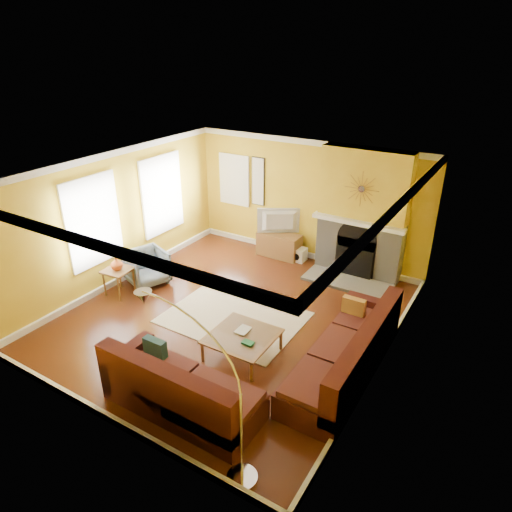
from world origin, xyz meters
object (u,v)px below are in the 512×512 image
Objects in this scene: sectional_sofa at (265,339)px; arc_lamp at (198,390)px; coffee_table at (242,345)px; armchair at (147,267)px; media_console at (279,245)px; side_table at (119,282)px.

arc_lamp reaches higher than sectional_sofa.
coffee_table is 2.21m from arc_lamp.
arc_lamp is at bearing -108.29° from armchair.
sectional_sofa reaches higher than armchair.
sectional_sofa is 3.68× the size of media_console.
coffee_table is 1.29× the size of armchair.
side_table is at bearing -172.08° from armchair.
side_table is at bearing 174.30° from sectional_sofa.
arc_lamp is (3.65, -2.93, 0.71)m from armchair.
armchair is at bearing 163.71° from sectional_sofa.
sectional_sofa is at bearing -85.87° from armchair.
arc_lamp is (3.80, -2.29, 0.79)m from side_table.
coffee_table is (-0.40, -0.02, -0.25)m from sectional_sofa.
sectional_sofa is at bearing -5.70° from side_table.
sectional_sofa is 1.74× the size of arc_lamp.
side_table is 0.26× the size of arc_lamp.
sectional_sofa is 3.68× the size of coffee_table.
coffee_table is at bearing -88.22° from armchair.
armchair is 4.74m from arc_lamp.
arc_lamp is (0.67, -1.92, 0.86)m from coffee_table.
side_table is at bearing -119.75° from media_console.
media_console is 1.82× the size of side_table.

